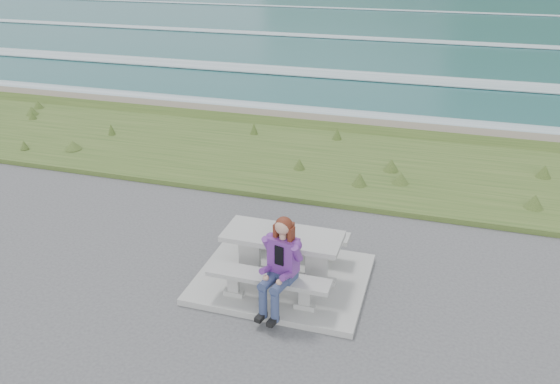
{
  "coord_description": "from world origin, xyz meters",
  "views": [
    {
      "loc": [
        2.07,
        -6.88,
        4.9
      ],
      "look_at": [
        -0.41,
        1.2,
        0.96
      ],
      "focal_mm": 35.0,
      "sensor_mm": 36.0,
      "label": 1
    }
  ],
  "objects_px": {
    "bench_seaward": "(295,235)",
    "seated_woman": "(278,279)",
    "bench_landward": "(268,281)",
    "picnic_table": "(283,243)"
  },
  "relations": [
    {
      "from": "bench_landward",
      "to": "seated_woman",
      "type": "height_order",
      "value": "seated_woman"
    },
    {
      "from": "bench_landward",
      "to": "bench_seaward",
      "type": "height_order",
      "value": "same"
    },
    {
      "from": "bench_seaward",
      "to": "seated_woman",
      "type": "xyz_separation_m",
      "value": [
        0.18,
        -1.53,
        0.17
      ]
    },
    {
      "from": "picnic_table",
      "to": "bench_seaward",
      "type": "height_order",
      "value": "picnic_table"
    },
    {
      "from": "picnic_table",
      "to": "bench_seaward",
      "type": "xyz_separation_m",
      "value": [
        0.0,
        0.7,
        -0.23
      ]
    },
    {
      "from": "bench_seaward",
      "to": "seated_woman",
      "type": "bearing_deg",
      "value": -83.15
    },
    {
      "from": "bench_landward",
      "to": "bench_seaward",
      "type": "relative_size",
      "value": 1.0
    },
    {
      "from": "bench_landward",
      "to": "seated_woman",
      "type": "bearing_deg",
      "value": -35.38
    },
    {
      "from": "bench_landward",
      "to": "bench_seaward",
      "type": "bearing_deg",
      "value": 90.0
    },
    {
      "from": "bench_seaward",
      "to": "bench_landward",
      "type": "bearing_deg",
      "value": -90.0
    }
  ]
}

